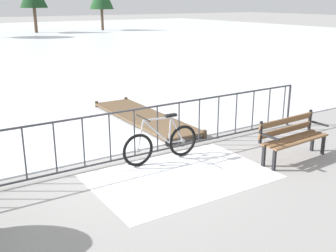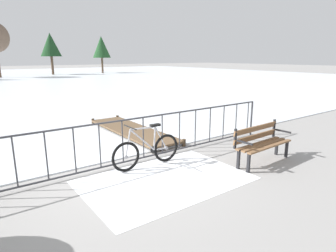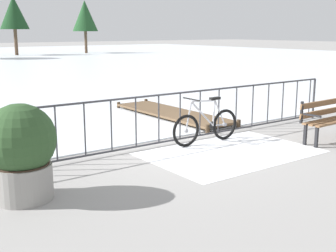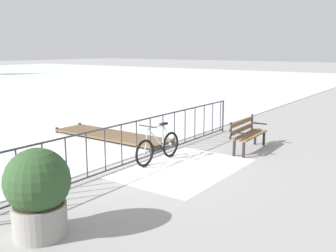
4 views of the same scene
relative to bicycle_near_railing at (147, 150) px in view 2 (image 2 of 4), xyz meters
name	(u,v)px [view 2 (image 2 of 4)]	position (x,y,z in m)	size (l,w,h in m)	color
ground_plane	(124,165)	(-0.42, 0.34, -0.37)	(160.00, 160.00, 0.00)	gray
snow_patch	(165,180)	(-0.11, -0.86, -0.36)	(3.26, 2.18, 0.01)	white
railing_fence	(123,142)	(-0.42, 0.34, 0.19)	(9.06, 0.06, 1.07)	#38383D
bicycle_near_railing	(147,150)	(0.00, 0.00, 0.00)	(1.71, 0.52, 0.97)	black
park_bench	(261,141)	(2.28, -1.33, 0.14)	(1.62, 0.55, 0.89)	brown
wooden_dock	(132,130)	(1.11, 2.67, -0.25)	(1.10, 4.15, 0.20)	brown
tree_west_mid	(101,47)	(14.55, 35.44, 3.36)	(2.56, 2.56, 5.29)	brown
tree_centre	(50,45)	(7.53, 35.79, 3.53)	(2.67, 2.67, 5.46)	brown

